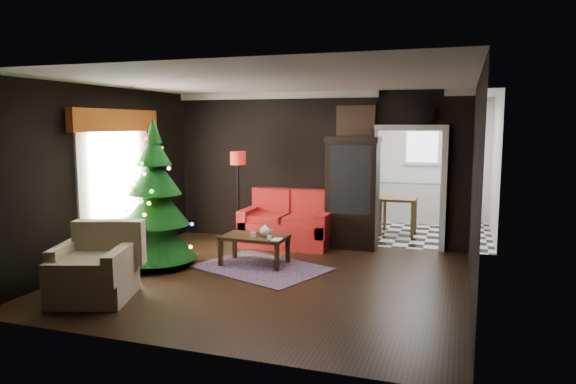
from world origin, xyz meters
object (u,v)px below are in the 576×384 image
(curio_cabinet, at_px, (352,195))
(christmas_tree, at_px, (155,200))
(coffee_table, at_px, (255,250))
(loveseat, at_px, (287,219))
(floor_lamp, at_px, (238,201))
(teapot, at_px, (265,231))
(kitchen_table, at_px, (398,216))
(wall_clock, at_px, (425,114))
(armchair, at_px, (93,264))

(curio_cabinet, xyz_separation_m, christmas_tree, (-2.65, -2.17, 0.10))
(christmas_tree, relative_size, coffee_table, 2.33)
(christmas_tree, bearing_deg, coffee_table, 20.90)
(loveseat, bearing_deg, christmas_tree, -127.52)
(floor_lamp, height_order, teapot, floor_lamp)
(kitchen_table, bearing_deg, loveseat, -137.49)
(loveseat, height_order, floor_lamp, floor_lamp)
(floor_lamp, relative_size, christmas_tree, 0.76)
(teapot, xyz_separation_m, wall_clock, (2.26, 1.77, 1.83))
(curio_cabinet, xyz_separation_m, floor_lamp, (-1.99, -0.51, -0.12))
(loveseat, distance_m, floor_lamp, 0.95)
(coffee_table, bearing_deg, christmas_tree, -159.10)
(teapot, bearing_deg, curio_cabinet, 56.48)
(coffee_table, relative_size, kitchen_table, 1.35)
(armchair, distance_m, wall_clock, 5.79)
(armchair, bearing_deg, kitchen_table, 40.50)
(coffee_table, distance_m, kitchen_table, 3.59)
(loveseat, relative_size, teapot, 9.33)
(coffee_table, xyz_separation_m, teapot, (0.16, 0.03, 0.31))
(loveseat, relative_size, floor_lamp, 0.95)
(wall_clock, bearing_deg, coffee_table, -143.27)
(curio_cabinet, xyz_separation_m, kitchen_table, (0.65, 1.43, -0.57))
(floor_lamp, bearing_deg, wall_clock, 12.26)
(loveseat, relative_size, kitchen_table, 2.27)
(loveseat, bearing_deg, coffee_table, -92.87)
(curio_cabinet, height_order, floor_lamp, curio_cabinet)
(coffee_table, bearing_deg, kitchen_table, 58.53)
(armchair, distance_m, kitchen_table, 6.13)
(teapot, bearing_deg, kitchen_table, 60.58)
(armchair, height_order, teapot, armchair)
(coffee_table, height_order, teapot, teapot)
(loveseat, relative_size, wall_clock, 5.31)
(armchair, relative_size, coffee_table, 0.97)
(curio_cabinet, xyz_separation_m, teapot, (-1.06, -1.59, -0.40))
(floor_lamp, height_order, armchair, floor_lamp)
(christmas_tree, xyz_separation_m, wall_clock, (3.85, 2.35, 1.33))
(teapot, bearing_deg, floor_lamp, 130.73)
(wall_clock, bearing_deg, loveseat, -170.34)
(floor_lamp, distance_m, teapot, 1.45)
(armchair, xyz_separation_m, wall_clock, (3.73, 3.98, 1.92))
(loveseat, distance_m, kitchen_table, 2.45)
(christmas_tree, height_order, coffee_table, christmas_tree)
(christmas_tree, distance_m, teapot, 1.77)
(loveseat, bearing_deg, teapot, -86.07)
(coffee_table, xyz_separation_m, wall_clock, (2.42, 1.81, 2.14))
(christmas_tree, height_order, kitchen_table, christmas_tree)
(christmas_tree, bearing_deg, wall_clock, 31.43)
(armchair, distance_m, coffee_table, 2.55)
(floor_lamp, bearing_deg, curio_cabinet, 14.46)
(coffee_table, height_order, wall_clock, wall_clock)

